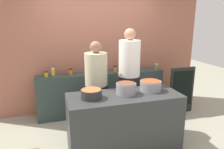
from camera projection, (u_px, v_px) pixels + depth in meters
ground at (118, 138)px, 3.66m from camera, size 12.00×12.00×0.00m
storefront_wall at (98, 43)px, 4.63m from camera, size 4.80×0.12×3.00m
display_shelf at (102, 93)px, 4.57m from camera, size 2.70×0.36×0.91m
prep_table at (124, 122)px, 3.27m from camera, size 1.70×0.70×0.90m
preserve_jar_0 at (46, 74)px, 4.11m from camera, size 0.08×0.08×0.10m
preserve_jar_1 at (53, 72)px, 4.22m from camera, size 0.07×0.07×0.14m
preserve_jar_2 at (70, 72)px, 4.26m from camera, size 0.07×0.07×0.12m
preserve_jar_3 at (96, 71)px, 4.38m from camera, size 0.07×0.07×0.11m
preserve_jar_4 at (115, 69)px, 4.55m from camera, size 0.08×0.08×0.11m
preserve_jar_5 at (124, 68)px, 4.55m from camera, size 0.08×0.08×0.14m
preserve_jar_6 at (135, 67)px, 4.70m from camera, size 0.07×0.07×0.11m
preserve_jar_7 at (156, 66)px, 4.75m from camera, size 0.07×0.07×0.12m
cooking_pot_left at (91, 94)px, 3.00m from camera, size 0.30×0.30×0.13m
cooking_pot_center at (126, 89)px, 3.18m from camera, size 0.30×0.30×0.17m
cooking_pot_right at (151, 86)px, 3.34m from camera, size 0.33×0.33×0.16m
cook_with_tongs at (97, 94)px, 3.67m from camera, size 0.40×0.40×1.65m
cook_in_cap at (129, 86)px, 3.79m from camera, size 0.39×0.39×1.85m
chalkboard_sign at (182, 90)px, 4.56m from camera, size 0.57×0.05×1.02m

